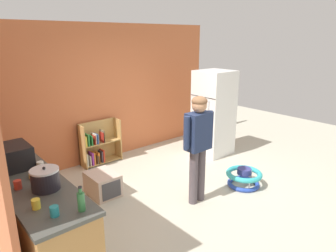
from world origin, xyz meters
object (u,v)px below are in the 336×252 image
Objects in this scene: white_cup at (40,165)px; red_cup at (18,185)px; teal_cup at (54,211)px; microwave at (14,156)px; crock_pot at (45,179)px; kitchen_counter at (35,214)px; yellow_cup at (36,204)px; refrigerator at (214,113)px; green_glass_bottle at (81,201)px; banana_bunch at (32,175)px; orange_cup at (4,177)px; standing_person at (198,140)px; bookshelf at (98,146)px; pet_carrier at (103,184)px; baby_walker at (244,177)px.

white_cup and red_cup have the same top height.
teal_cup and white_cup have the same top height.
microwave is at bearing 77.16° from red_cup.
teal_cup is at bearing -102.67° from crock_pot.
kitchen_counter is 0.84m from yellow_cup.
red_cup is at bearing -168.37° from refrigerator.
banana_bunch is at bearing 97.17° from green_glass_bottle.
orange_cup is at bearing 95.33° from yellow_cup.
green_glass_bottle is (-3.78, -1.68, 0.11)m from refrigerator.
kitchen_counter is at bearing -140.04° from banana_bunch.
yellow_cup is (-0.21, -0.32, -0.07)m from crock_pot.
microwave is at bearing 58.95° from orange_cup.
yellow_cup is at bearing -175.87° from standing_person.
microwave is at bearing -176.85° from refrigerator.
refrigerator reaches higher than white_cup.
teal_cup is 1.00× the size of orange_cup.
microwave is 0.65m from red_cup.
refrigerator reaches higher than kitchen_counter.
standing_person is 2.16m from crock_pot.
refrigerator is at bearing 34.76° from standing_person.
orange_cup reaches higher than kitchen_counter.
kitchen_counter is 0.56m from orange_cup.
red_cup is (-0.02, 0.52, 0.00)m from yellow_cup.
bookshelf is 8.95× the size of teal_cup.
white_cup is (0.19, 0.21, 0.50)m from kitchen_counter.
red_cup is at bearing -138.06° from kitchen_counter.
refrigerator is 4.31m from yellow_cup.
yellow_cup is at bearing -127.99° from bookshelf.
microwave reaches higher than banana_bunch.
crock_pot is (-1.17, -0.98, 0.83)m from pet_carrier.
green_glass_bottle is at bearing -166.83° from standing_person.
red_cup is (-0.32, 0.83, -0.05)m from green_glass_bottle.
baby_walker is 6.36× the size of teal_cup.
white_cup is at bearing 48.55° from banana_bunch.
pet_carrier is at bearing 18.63° from orange_cup.
refrigerator is 3.96m from banana_bunch.
refrigerator is at bearing 10.08° from kitchen_counter.
banana_bunch is (-2.18, 0.52, -0.07)m from standing_person.
crock_pot is at bearing 56.89° from yellow_cup.
pet_carrier is 2.24× the size of green_glass_bottle.
crock_pot is at bearing -164.90° from refrigerator.
teal_cup reaches higher than bookshelf.
bookshelf is 8.95× the size of yellow_cup.
bookshelf is 2.84m from crock_pot.
green_glass_bottle is (-3.02, -0.30, 0.84)m from baby_walker.
microwave reaches higher than green_glass_bottle.
bookshelf is 5.45× the size of banana_bunch.
white_cup is at bearing 8.86° from orange_cup.
orange_cup is at bearing 166.51° from baby_walker.
kitchen_counter is 4.03m from refrigerator.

